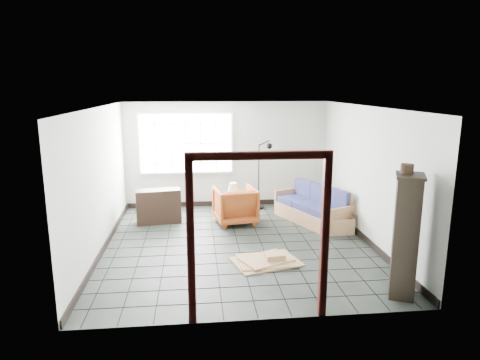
{
  "coord_description": "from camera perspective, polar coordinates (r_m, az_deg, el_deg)",
  "views": [
    {
      "loc": [
        -0.76,
        -7.72,
        2.96
      ],
      "look_at": [
        0.08,
        0.3,
        1.19
      ],
      "focal_mm": 32.0,
      "sensor_mm": 36.0,
      "label": 1
    }
  ],
  "objects": [
    {
      "name": "room_shell",
      "position": [
        7.9,
        -0.34,
        3.04
      ],
      "size": [
        5.02,
        5.52,
        2.61
      ],
      "color": "#BABDB6",
      "rests_on": "ground"
    },
    {
      "name": "ground",
      "position": [
        8.31,
        -0.3,
        -8.5
      ],
      "size": [
        5.5,
        5.5,
        0.0
      ],
      "primitive_type": "plane",
      "color": "black",
      "rests_on": "ground"
    },
    {
      "name": "tall_shelf",
      "position": [
        6.5,
        21.2,
        -6.9
      ],
      "size": [
        0.54,
        0.6,
        1.79
      ],
      "rotation": [
        0.0,
        0.0,
        -0.42
      ],
      "color": "black",
      "rests_on": "ground"
    },
    {
      "name": "open_box",
      "position": [
        9.1,
        13.1,
        -5.82
      ],
      "size": [
        0.85,
        0.46,
        0.47
      ],
      "rotation": [
        0.0,
        0.0,
        0.08
      ],
      "color": "#956448",
      "rests_on": "ground"
    },
    {
      "name": "futon_sofa",
      "position": [
        9.64,
        9.79,
        -3.82
      ],
      "size": [
        1.41,
        2.0,
        0.83
      ],
      "rotation": [
        0.0,
        0.0,
        0.42
      ],
      "color": "#976344",
      "rests_on": "ground"
    },
    {
      "name": "floor_lamp",
      "position": [
        10.4,
        3.18,
        1.0
      ],
      "size": [
        0.45,
        0.35,
        1.71
      ],
      "rotation": [
        0.0,
        0.0,
        -0.1
      ],
      "color": "black",
      "rests_on": "ground"
    },
    {
      "name": "pot",
      "position": [
        6.3,
        21.38,
        1.4
      ],
      "size": [
        0.21,
        0.21,
        0.13
      ],
      "rotation": [
        0.0,
        0.0,
        0.19
      ],
      "color": "black",
      "rests_on": "tall_shelf"
    },
    {
      "name": "cardboard_pile",
      "position": [
        7.49,
        3.66,
        -10.59
      ],
      "size": [
        1.26,
        1.04,
        0.16
      ],
      "rotation": [
        0.0,
        0.0,
        0.21
      ],
      "color": "#956448",
      "rests_on": "ground"
    },
    {
      "name": "console_shelf",
      "position": [
        9.61,
        -10.82,
        -3.45
      ],
      "size": [
        1.01,
        0.52,
        0.75
      ],
      "rotation": [
        0.0,
        0.0,
        0.16
      ],
      "color": "black",
      "rests_on": "ground"
    },
    {
      "name": "projector",
      "position": [
        9.67,
        -0.85,
        -2.03
      ],
      "size": [
        0.31,
        0.28,
        0.09
      ],
      "rotation": [
        0.0,
        0.0,
        -0.31
      ],
      "color": "silver",
      "rests_on": "side_table"
    },
    {
      "name": "window_panel",
      "position": [
        10.52,
        -7.23,
        4.86
      ],
      "size": [
        2.32,
        0.08,
        1.52
      ],
      "color": "silver",
      "rests_on": "ground"
    },
    {
      "name": "armchair",
      "position": [
        9.41,
        -0.65,
        -3.14
      ],
      "size": [
        0.98,
        0.94,
        0.88
      ],
      "primitive_type": "imported",
      "rotation": [
        0.0,
        0.0,
        3.31
      ],
      "color": "maroon",
      "rests_on": "ground"
    },
    {
      "name": "table_lamp",
      "position": [
        9.54,
        -0.93,
        -1.0
      ],
      "size": [
        0.25,
        0.25,
        0.35
      ],
      "rotation": [
        0.0,
        0.0,
        -0.09
      ],
      "color": "black",
      "rests_on": "side_table"
    },
    {
      "name": "doorway_trim",
      "position": [
        5.32,
        2.55,
        -4.92
      ],
      "size": [
        1.8,
        0.08,
        2.2
      ],
      "color": "#3E110E",
      "rests_on": "ground"
    },
    {
      "name": "side_table",
      "position": [
        9.7,
        -0.67,
        -2.82
      ],
      "size": [
        0.5,
        0.5,
        0.51
      ],
      "rotation": [
        0.0,
        0.0,
        -0.09
      ],
      "color": "black",
      "rests_on": "ground"
    }
  ]
}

